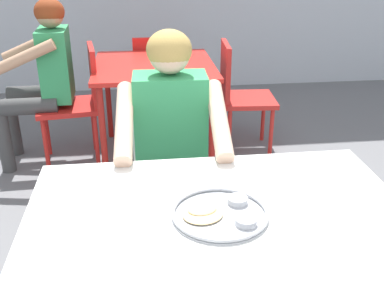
{
  "coord_description": "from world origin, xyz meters",
  "views": [
    {
      "loc": [
        -0.21,
        -1.23,
        1.57
      ],
      "look_at": [
        -0.03,
        0.28,
        0.88
      ],
      "focal_mm": 42.91,
      "sensor_mm": 36.0,
      "label": 1
    }
  ],
  "objects_px": {
    "chair_red_right": "(238,91)",
    "patron_background": "(43,69)",
    "table_background_red": "(154,75)",
    "chair_red_left": "(79,97)",
    "thali_tray": "(220,213)",
    "table_foreground": "(220,231)",
    "diner_foreground": "(172,140)",
    "chair_red_far": "(157,74)",
    "chair_foreground": "(170,162)"
  },
  "relations": [
    {
      "from": "thali_tray",
      "to": "diner_foreground",
      "type": "distance_m",
      "value": 0.69
    },
    {
      "from": "diner_foreground",
      "to": "chair_red_right",
      "type": "relative_size",
      "value": 1.4
    },
    {
      "from": "chair_foreground",
      "to": "patron_background",
      "type": "height_order",
      "value": "patron_background"
    },
    {
      "from": "chair_red_right",
      "to": "chair_red_far",
      "type": "bearing_deg",
      "value": 135.12
    },
    {
      "from": "thali_tray",
      "to": "diner_foreground",
      "type": "bearing_deg",
      "value": 99.04
    },
    {
      "from": "table_background_red",
      "to": "chair_red_far",
      "type": "distance_m",
      "value": 0.64
    },
    {
      "from": "table_foreground",
      "to": "chair_foreground",
      "type": "relative_size",
      "value": 1.53
    },
    {
      "from": "chair_red_left",
      "to": "chair_red_right",
      "type": "bearing_deg",
      "value": 2.22
    },
    {
      "from": "thali_tray",
      "to": "diner_foreground",
      "type": "xyz_separation_m",
      "value": [
        -0.11,
        0.68,
        -0.02
      ]
    },
    {
      "from": "thali_tray",
      "to": "patron_background",
      "type": "bearing_deg",
      "value": 114.18
    },
    {
      "from": "table_foreground",
      "to": "chair_red_left",
      "type": "height_order",
      "value": "chair_red_left"
    },
    {
      "from": "chair_red_right",
      "to": "table_background_red",
      "type": "bearing_deg",
      "value": -178.12
    },
    {
      "from": "chair_red_right",
      "to": "patron_background",
      "type": "relative_size",
      "value": 0.71
    },
    {
      "from": "table_foreground",
      "to": "patron_background",
      "type": "bearing_deg",
      "value": 114.28
    },
    {
      "from": "table_background_red",
      "to": "patron_background",
      "type": "relative_size",
      "value": 0.76
    },
    {
      "from": "chair_foreground",
      "to": "chair_red_right",
      "type": "xyz_separation_m",
      "value": [
        0.62,
        1.18,
        -0.0
      ]
    },
    {
      "from": "chair_red_far",
      "to": "patron_background",
      "type": "height_order",
      "value": "patron_background"
    },
    {
      "from": "table_background_red",
      "to": "patron_background",
      "type": "xyz_separation_m",
      "value": [
        -0.79,
        -0.0,
        0.07
      ]
    },
    {
      "from": "table_background_red",
      "to": "chair_red_right",
      "type": "bearing_deg",
      "value": 1.88
    },
    {
      "from": "table_background_red",
      "to": "chair_red_left",
      "type": "distance_m",
      "value": 0.58
    },
    {
      "from": "patron_background",
      "to": "chair_red_right",
      "type": "bearing_deg",
      "value": 0.97
    },
    {
      "from": "thali_tray",
      "to": "chair_red_left",
      "type": "bearing_deg",
      "value": 108.79
    },
    {
      "from": "chair_foreground",
      "to": "chair_red_right",
      "type": "relative_size",
      "value": 0.99
    },
    {
      "from": "table_foreground",
      "to": "chair_red_right",
      "type": "height_order",
      "value": "chair_red_right"
    },
    {
      "from": "diner_foreground",
      "to": "chair_red_left",
      "type": "height_order",
      "value": "diner_foreground"
    },
    {
      "from": "chair_red_left",
      "to": "patron_background",
      "type": "xyz_separation_m",
      "value": [
        -0.23,
        0.02,
        0.22
      ]
    },
    {
      "from": "thali_tray",
      "to": "chair_red_right",
      "type": "xyz_separation_m",
      "value": [
        0.52,
        2.07,
        -0.25
      ]
    },
    {
      "from": "chair_foreground",
      "to": "chair_red_far",
      "type": "distance_m",
      "value": 1.78
    },
    {
      "from": "table_background_red",
      "to": "chair_red_left",
      "type": "bearing_deg",
      "value": -177.4
    },
    {
      "from": "diner_foreground",
      "to": "table_foreground",
      "type": "bearing_deg",
      "value": -80.76
    },
    {
      "from": "chair_red_right",
      "to": "thali_tray",
      "type": "bearing_deg",
      "value": -103.98
    },
    {
      "from": "table_background_red",
      "to": "thali_tray",
      "type": "bearing_deg",
      "value": -86.44
    },
    {
      "from": "thali_tray",
      "to": "chair_red_far",
      "type": "distance_m",
      "value": 2.69
    },
    {
      "from": "table_background_red",
      "to": "chair_red_left",
      "type": "height_order",
      "value": "chair_red_left"
    },
    {
      "from": "chair_red_far",
      "to": "patron_background",
      "type": "distance_m",
      "value": 1.07
    },
    {
      "from": "table_foreground",
      "to": "chair_red_left",
      "type": "bearing_deg",
      "value": 108.88
    },
    {
      "from": "table_foreground",
      "to": "chair_red_far",
      "type": "xyz_separation_m",
      "value": [
        -0.09,
        2.67,
        -0.19
      ]
    },
    {
      "from": "chair_foreground",
      "to": "chair_red_far",
      "type": "xyz_separation_m",
      "value": [
        0.01,
        1.78,
        -0.02
      ]
    },
    {
      "from": "chair_red_right",
      "to": "patron_background",
      "type": "bearing_deg",
      "value": -179.03
    },
    {
      "from": "chair_foreground",
      "to": "table_background_red",
      "type": "relative_size",
      "value": 0.93
    },
    {
      "from": "table_foreground",
      "to": "patron_background",
      "type": "distance_m",
      "value": 2.24
    },
    {
      "from": "table_foreground",
      "to": "diner_foreground",
      "type": "bearing_deg",
      "value": 99.24
    },
    {
      "from": "table_foreground",
      "to": "table_background_red",
      "type": "xyz_separation_m",
      "value": [
        -0.13,
        2.04,
        -0.02
      ]
    },
    {
      "from": "chair_foreground",
      "to": "diner_foreground",
      "type": "xyz_separation_m",
      "value": [
        -0.01,
        -0.22,
        0.23
      ]
    },
    {
      "from": "table_foreground",
      "to": "table_background_red",
      "type": "bearing_deg",
      "value": 93.61
    },
    {
      "from": "chair_foreground",
      "to": "diner_foreground",
      "type": "relative_size",
      "value": 0.7
    },
    {
      "from": "table_background_red",
      "to": "chair_red_far",
      "type": "height_order",
      "value": "chair_red_far"
    },
    {
      "from": "diner_foreground",
      "to": "table_background_red",
      "type": "xyz_separation_m",
      "value": [
        -0.02,
        1.37,
        -0.07
      ]
    },
    {
      "from": "thali_tray",
      "to": "chair_red_left",
      "type": "xyz_separation_m",
      "value": [
        -0.69,
        2.03,
        -0.24
      ]
    },
    {
      "from": "chair_red_left",
      "to": "chair_red_right",
      "type": "distance_m",
      "value": 1.21
    }
  ]
}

